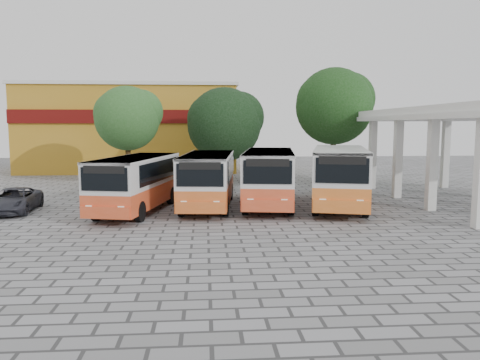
{
  "coord_description": "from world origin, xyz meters",
  "views": [
    {
      "loc": [
        -3.85,
        -21.43,
        4.37
      ],
      "look_at": [
        -2.0,
        3.28,
        1.5
      ],
      "focal_mm": 35.0,
      "sensor_mm": 36.0,
      "label": 1
    }
  ],
  "objects": [
    {
      "name": "ground",
      "position": [
        0.0,
        0.0,
        0.0
      ],
      "size": [
        90.0,
        90.0,
        0.0
      ],
      "primitive_type": "plane",
      "color": "slate",
      "rests_on": "ground"
    },
    {
      "name": "bus_far_left",
      "position": [
        -7.34,
        2.54,
        1.63
      ],
      "size": [
        3.93,
        8.17,
        2.81
      ],
      "rotation": [
        0.0,
        0.0,
        -0.21
      ],
      "color": "#D54921",
      "rests_on": "ground"
    },
    {
      "name": "terminal_shelter",
      "position": [
        10.5,
        4.0,
        4.91
      ],
      "size": [
        6.8,
        15.8,
        5.4
      ],
      "color": "silver",
      "rests_on": "ground"
    },
    {
      "name": "tree_middle",
      "position": [
        -2.23,
        15.92,
        4.68
      ],
      "size": [
        6.15,
        5.86,
        7.42
      ],
      "color": "black",
      "rests_on": "ground"
    },
    {
      "name": "bus_far_right",
      "position": [
        3.4,
        3.21,
        1.84
      ],
      "size": [
        4.86,
        9.3,
        3.17
      ],
      "rotation": [
        0.0,
        0.0,
        -0.26
      ],
      "color": "orange",
      "rests_on": "ground"
    },
    {
      "name": "parked_car",
      "position": [
        -13.61,
        2.87,
        0.61
      ],
      "size": [
        2.33,
        4.51,
        1.21
      ],
      "primitive_type": "imported",
      "rotation": [
        0.0,
        0.0,
        0.07
      ],
      "color": "#2A2B34",
      "rests_on": "ground"
    },
    {
      "name": "tree_right",
      "position": [
        6.26,
        14.66,
        6.08
      ],
      "size": [
        6.25,
        5.96,
        8.87
      ],
      "color": "#432C12",
      "rests_on": "ground"
    },
    {
      "name": "tree_left",
      "position": [
        -9.34,
        12.85,
        5.06
      ],
      "size": [
        4.85,
        4.62,
        7.23
      ],
      "color": "#3F2A12",
      "rests_on": "ground"
    },
    {
      "name": "shophouse_block",
      "position": [
        -11.0,
        25.99,
        4.16
      ],
      "size": [
        20.4,
        10.4,
        8.3
      ],
      "color": "#AC791A",
      "rests_on": "ground"
    },
    {
      "name": "bus_centre_right",
      "position": [
        -0.36,
        3.79,
        1.75
      ],
      "size": [
        3.8,
        8.69,
        3.02
      ],
      "rotation": [
        0.0,
        0.0,
        -0.16
      ],
      "color": "#D64C25",
      "rests_on": "ground"
    },
    {
      "name": "bus_centre_left",
      "position": [
        -3.7,
        3.55,
        1.67
      ],
      "size": [
        3.19,
        8.2,
        2.88
      ],
      "rotation": [
        0.0,
        0.0,
        -0.1
      ],
      "color": "#D55D22",
      "rests_on": "ground"
    }
  ]
}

